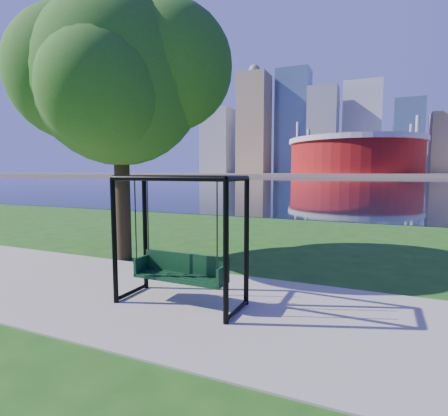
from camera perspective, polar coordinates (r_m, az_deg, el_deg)
The scene contains 8 objects.
ground at distance 7.05m, azimuth -0.94°, elevation -14.46°, with size 900.00×900.00×0.00m, color #1E5114.
path at distance 6.62m, azimuth -2.79°, elevation -15.69°, with size 120.00×4.00×0.03m, color #9E937F.
river at distance 108.09m, azimuth 21.99°, elevation 4.07°, with size 900.00×180.00×0.02m, color black.
far_bank at distance 312.04m, azimuth 22.98°, elevation 5.05°, with size 900.00×228.00×2.00m, color #937F60.
stadium at distance 241.65m, azimuth 20.56°, elevation 8.20°, with size 83.00×83.00×32.00m.
skyline at distance 327.21m, azimuth 22.48°, elevation 11.21°, with size 392.00×66.00×96.50m.
swing at distance 6.46m, azimuth -7.07°, elevation -5.71°, with size 2.35×1.04×2.39m.
park_tree at distance 10.45m, azimuth -16.77°, elevation 19.88°, with size 5.83×5.26×7.24m.
Camera 1 is at (2.73, -6.03, 2.44)m, focal length 28.00 mm.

